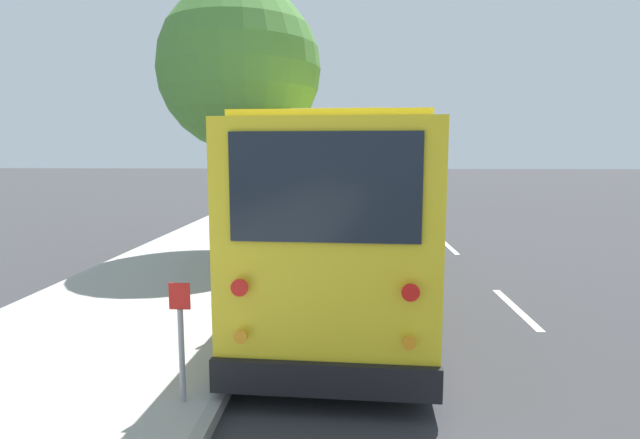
# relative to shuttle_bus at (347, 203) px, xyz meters

# --- Properties ---
(ground_plane) EXTENTS (160.00, 160.00, 0.00)m
(ground_plane) POSITION_rel_shuttle_bus_xyz_m (1.35, -0.32, -1.81)
(ground_plane) COLOR #333335
(sidewalk_slab) EXTENTS (80.00, 4.42, 0.15)m
(sidewalk_slab) POSITION_rel_shuttle_bus_xyz_m (1.35, 3.66, -1.74)
(sidewalk_slab) COLOR #A3A099
(sidewalk_slab) RESTS_ON ground
(curb_strip) EXTENTS (80.00, 0.14, 0.15)m
(curb_strip) POSITION_rel_shuttle_bus_xyz_m (1.35, 1.38, -1.74)
(curb_strip) COLOR gray
(curb_strip) RESTS_ON ground
(shuttle_bus) EXTENTS (9.59, 2.88, 3.40)m
(shuttle_bus) POSITION_rel_shuttle_bus_xyz_m (0.00, 0.00, 0.00)
(shuttle_bus) COLOR yellow
(shuttle_bus) RESTS_ON ground
(parked_sedan_tan) EXTENTS (4.29, 1.78, 1.26)m
(parked_sedan_tan) POSITION_rel_shuttle_bus_xyz_m (11.91, 0.26, -1.23)
(parked_sedan_tan) COLOR tan
(parked_sedan_tan) RESTS_ON ground
(parked_sedan_blue) EXTENTS (4.22, 1.86, 1.27)m
(parked_sedan_blue) POSITION_rel_shuttle_bus_xyz_m (18.94, 0.40, -1.22)
(parked_sedan_blue) COLOR navy
(parked_sedan_blue) RESTS_ON ground
(parked_sedan_silver) EXTENTS (4.33, 1.78, 1.26)m
(parked_sedan_silver) POSITION_rel_shuttle_bus_xyz_m (25.81, 0.26, -1.23)
(parked_sedan_silver) COLOR #A8AAAF
(parked_sedan_silver) RESTS_ON ground
(parked_sedan_gray) EXTENTS (4.45, 1.77, 1.28)m
(parked_sedan_gray) POSITION_rel_shuttle_bus_xyz_m (33.18, 0.11, -1.22)
(parked_sedan_gray) COLOR slate
(parked_sedan_gray) RESTS_ON ground
(parked_sedan_black) EXTENTS (4.55, 1.79, 1.33)m
(parked_sedan_black) POSITION_rel_shuttle_bus_xyz_m (38.92, 0.14, -1.19)
(parked_sedan_black) COLOR black
(parked_sedan_black) RESTS_ON ground
(street_tree) EXTENTS (4.20, 4.20, 7.49)m
(street_tree) POSITION_rel_shuttle_bus_xyz_m (3.66, 2.80, 3.38)
(street_tree) COLOR brown
(street_tree) RESTS_ON sidewalk_slab
(sign_post_near) EXTENTS (0.06, 0.22, 1.29)m
(sign_post_near) POSITION_rel_shuttle_bus_xyz_m (-4.67, 1.72, -0.99)
(sign_post_near) COLOR gray
(sign_post_near) RESTS_ON sidewalk_slab
(sign_post_far) EXTENTS (0.06, 0.06, 1.27)m
(sign_post_far) POSITION_rel_shuttle_bus_xyz_m (-2.64, 1.72, -1.02)
(sign_post_far) COLOR gray
(sign_post_far) RESTS_ON sidewalk_slab
(lane_stripe_mid) EXTENTS (2.40, 0.14, 0.01)m
(lane_stripe_mid) POSITION_rel_shuttle_bus_xyz_m (-0.73, -3.05, -1.81)
(lane_stripe_mid) COLOR silver
(lane_stripe_mid) RESTS_ON ground
(lane_stripe_ahead) EXTENTS (2.40, 0.14, 0.01)m
(lane_stripe_ahead) POSITION_rel_shuttle_bus_xyz_m (5.27, -3.05, -1.81)
(lane_stripe_ahead) COLOR silver
(lane_stripe_ahead) RESTS_ON ground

